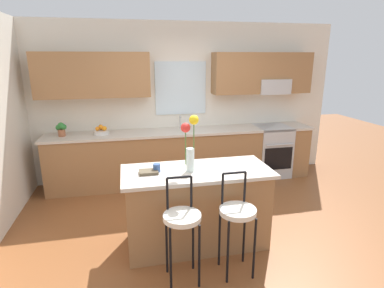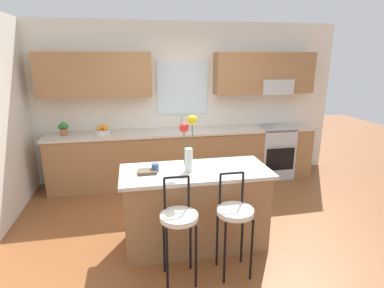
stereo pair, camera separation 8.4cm
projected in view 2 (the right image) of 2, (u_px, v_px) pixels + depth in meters
name	position (u px, v px, depth m)	size (l,w,h in m)	color
ground_plane	(209.00, 231.00, 3.93)	(14.00, 14.00, 0.00)	brown
back_wall_assembly	(184.00, 93.00, 5.40)	(5.60, 0.50, 2.70)	silver
counter_run	(186.00, 156.00, 5.41)	(4.56, 0.64, 0.92)	#996B42
sink_faucet	(182.00, 121.00, 5.37)	(0.02, 0.13, 0.23)	#B7BABC
oven_range	(273.00, 151.00, 5.68)	(0.60, 0.64, 0.92)	#B7BABC
kitchen_island	(195.00, 207.00, 3.56)	(1.65, 0.72, 0.92)	#996B42
bar_stool_near	(179.00, 221.00, 2.92)	(0.36, 0.36, 1.04)	black
bar_stool_middle	(235.00, 216.00, 3.02)	(0.36, 0.36, 1.04)	black
flower_vase	(188.00, 142.00, 3.30)	(0.19, 0.12, 0.62)	silver
mug_ceramic	(155.00, 168.00, 3.38)	(0.08, 0.08, 0.09)	#33518C
cookbook	(147.00, 172.00, 3.34)	(0.20, 0.15, 0.03)	brown
fruit_bowl_oranges	(103.00, 131.00, 5.02)	(0.24, 0.24, 0.16)	silver
potted_plant_small	(63.00, 128.00, 4.89)	(0.17, 0.11, 0.22)	#9E5B3D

